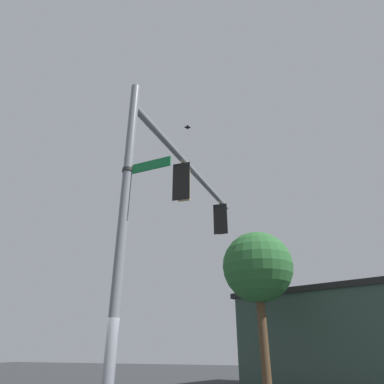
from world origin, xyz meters
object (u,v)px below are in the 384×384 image
Objects in this scene: traffic_light_mid_inner at (221,220)px; street_name_sign at (141,168)px; bird_flying at (188,127)px; traffic_light_nearest_pole at (183,184)px.

traffic_light_mid_inner is 1.11× the size of street_name_sign.
street_name_sign is at bearing -81.43° from bird_flying.
bird_flying is at bearing 106.46° from traffic_light_nearest_pole.
bird_flying is at bearing 98.57° from street_name_sign.
traffic_light_mid_inner is 6.42m from street_name_sign.
traffic_light_mid_inner is at bearing 83.89° from traffic_light_nearest_pole.
traffic_light_mid_inner is 4.43m from bird_flying.
traffic_light_nearest_pole and traffic_light_mid_inner have the same top height.
traffic_light_nearest_pole is 5.09m from bird_flying.
bird_flying reaches higher than traffic_light_mid_inner.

